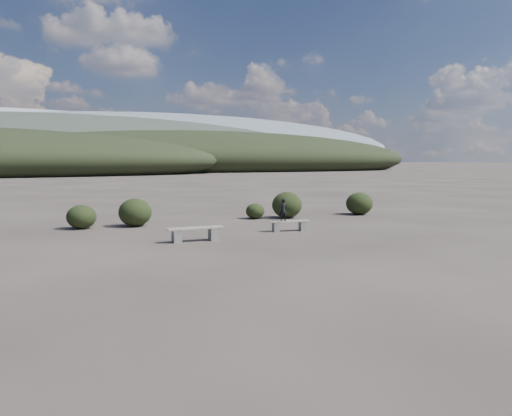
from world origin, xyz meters
name	(u,v)px	position (x,y,z in m)	size (l,w,h in m)	color
ground	(310,259)	(0.00, 0.00, 0.00)	(1200.00, 1200.00, 0.00)	#322B27
bench_left	(195,233)	(-1.93, 4.18, 0.29)	(1.90, 0.42, 0.47)	slate
bench_right	(289,225)	(2.06, 5.03, 0.24)	(1.64, 0.57, 0.40)	slate
seated_person	(283,210)	(1.81, 5.07, 0.82)	(0.31, 0.20, 0.84)	black
shrub_a	(81,217)	(-5.07, 9.01, 0.47)	(1.15, 1.15, 0.94)	black
shrub_b	(135,212)	(-3.01, 8.87, 0.57)	(1.33, 1.33, 1.14)	black
shrub_c	(255,211)	(2.56, 9.29, 0.35)	(0.87, 0.87, 0.70)	black
shrub_d	(287,205)	(4.03, 8.94, 0.61)	(1.40, 1.40, 1.22)	black
shrub_e	(359,203)	(8.00, 8.76, 0.55)	(1.32, 1.32, 1.10)	black
mountain_ridges	(28,148)	(-7.48, 339.06, 10.84)	(500.00, 400.00, 56.00)	black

